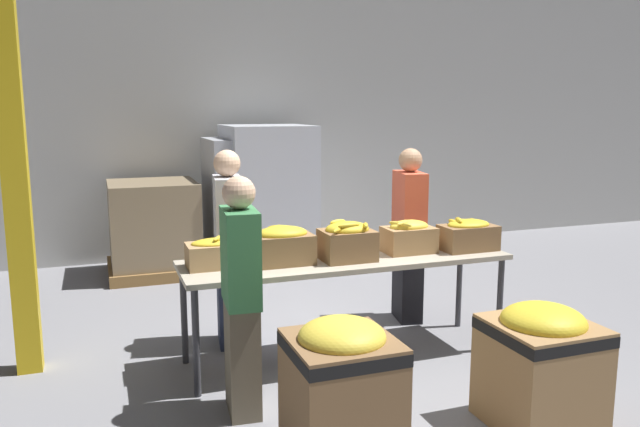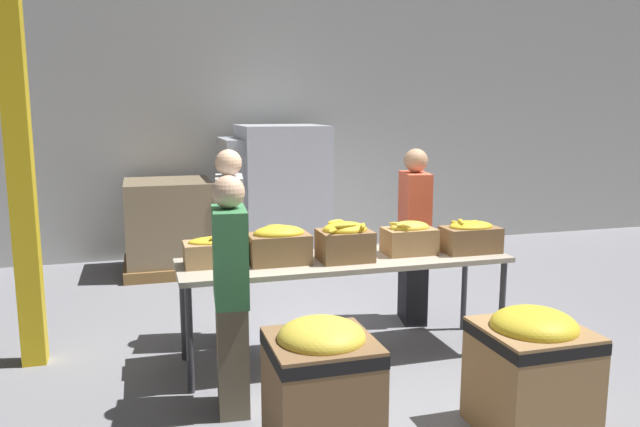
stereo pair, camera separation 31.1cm
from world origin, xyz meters
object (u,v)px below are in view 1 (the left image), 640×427
object	(u,v)px
pallet_stack_1	(154,229)
support_pillar	(9,104)
sorting_table	(346,265)
banana_box_4	(468,234)
banana_box_3	(409,236)
volunteer_0	(229,249)
banana_box_1	(282,245)
volunteer_1	(241,298)
donation_bin_0	(342,389)
banana_box_2	(347,240)
volunteer_2	(409,236)
pallet_stack_0	(247,203)
pallet_stack_2	(268,197)
banana_box_0	(218,252)
donation_bin_1	(541,362)

from	to	relation	value
pallet_stack_1	support_pillar	bearing A→B (deg)	-114.36
sorting_table	banana_box_4	bearing A→B (deg)	-4.91
banana_box_3	volunteer_0	xyz separation A→B (m)	(-1.35, 0.60, -0.13)
banana_box_1	volunteer_1	xyz separation A→B (m)	(-0.45, -0.61, -0.19)
sorting_table	donation_bin_0	distance (m)	1.58
banana_box_2	donation_bin_0	world-z (taller)	banana_box_2
banana_box_1	banana_box_3	size ratio (longest dim) A/B	1.12
volunteer_2	volunteer_0	bearing A→B (deg)	-77.36
support_pillar	volunteer_0	bearing A→B (deg)	0.83
banana_box_3	volunteer_0	distance (m)	1.48
sorting_table	banana_box_2	size ratio (longest dim) A/B	6.48
banana_box_3	pallet_stack_1	bearing A→B (deg)	118.93
pallet_stack_0	pallet_stack_2	bearing A→B (deg)	-25.75
pallet_stack_0	banana_box_0	bearing A→B (deg)	-107.02
banana_box_2	pallet_stack_2	bearing A→B (deg)	86.01
donation_bin_0	pallet_stack_2	size ratio (longest dim) A/B	0.49
sorting_table	donation_bin_0	bearing A→B (deg)	-113.11
banana_box_0	donation_bin_1	bearing A→B (deg)	-40.94
banana_box_0	banana_box_1	bearing A→B (deg)	-9.26
banana_box_4	donation_bin_0	size ratio (longest dim) A/B	0.53
banana_box_2	volunteer_0	xyz separation A→B (m)	(-0.78, 0.66, -0.15)
volunteer_2	volunteer_1	bearing A→B (deg)	-44.72
donation_bin_0	pallet_stack_1	distance (m)	4.61
sorting_table	support_pillar	bearing A→B (deg)	166.37
volunteer_0	donation_bin_0	distance (m)	2.06
banana_box_3	banana_box_4	distance (m)	0.51
donation_bin_0	pallet_stack_0	distance (m)	4.64
banana_box_0	donation_bin_1	world-z (taller)	banana_box_0
banana_box_4	pallet_stack_0	bearing A→B (deg)	108.41
donation_bin_1	banana_box_3	bearing A→B (deg)	97.11
sorting_table	volunteer_0	world-z (taller)	volunteer_0
sorting_table	banana_box_1	distance (m)	0.56
volunteer_2	pallet_stack_1	distance (m)	3.26
banana_box_0	pallet_stack_1	world-z (taller)	pallet_stack_1
banana_box_3	support_pillar	size ratio (longest dim) A/B	0.10
banana_box_4	pallet_stack_1	xyz separation A→B (m)	(-2.24, 3.23, -0.40)
banana_box_2	donation_bin_1	distance (m)	1.64
donation_bin_0	donation_bin_1	distance (m)	1.33
banana_box_0	banana_box_3	distance (m)	1.54
banana_box_4	volunteer_1	world-z (taller)	volunteer_1
banana_box_3	volunteer_2	distance (m)	0.74
volunteer_2	banana_box_3	bearing A→B (deg)	-16.92
support_pillar	banana_box_4	bearing A→B (deg)	-11.01
volunteer_2	donation_bin_0	xyz separation A→B (m)	(-1.49, -2.07, -0.35)
pallet_stack_2	banana_box_0	bearing A→B (deg)	-111.67
sorting_table	donation_bin_1	size ratio (longest dim) A/B	3.27
banana_box_3	donation_bin_1	size ratio (longest dim) A/B	0.51
support_pillar	pallet_stack_1	xyz separation A→B (m)	(1.16, 2.57, -1.46)
sorting_table	volunteer_2	distance (m)	1.09
volunteer_2	donation_bin_1	distance (m)	2.11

